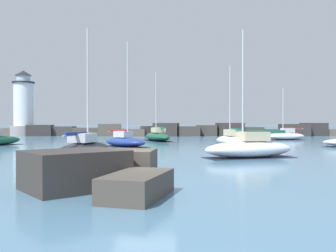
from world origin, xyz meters
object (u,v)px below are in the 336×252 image
object	(u,v)px
sailboat_moored_2	(157,136)
sailboat_moored_5	(286,136)
sailboat_moored_8	(85,149)
sailboat_moored_1	(249,148)
sailboat_moored_0	(125,141)
sailboat_moored_4	(232,140)
lighthouse	(23,108)

from	to	relation	value
sailboat_moored_2	sailboat_moored_5	bearing A→B (deg)	9.26
sailboat_moored_2	sailboat_moored_8	size ratio (longest dim) A/B	0.99
sailboat_moored_1	sailboat_moored_2	size ratio (longest dim) A/B	0.98
sailboat_moored_0	sailboat_moored_4	bearing A→B (deg)	3.84
sailboat_moored_0	sailboat_moored_8	world-z (taller)	sailboat_moored_0
sailboat_moored_8	sailboat_moored_2	bearing A→B (deg)	79.53
lighthouse	sailboat_moored_0	bearing A→B (deg)	-52.78
lighthouse	sailboat_moored_2	world-z (taller)	lighthouse
sailboat_moored_0	sailboat_moored_1	world-z (taller)	sailboat_moored_0
sailboat_moored_5	sailboat_moored_1	bearing A→B (deg)	-112.06
lighthouse	sailboat_moored_1	distance (m)	52.49
lighthouse	sailboat_moored_5	distance (m)	45.92
sailboat_moored_8	sailboat_moored_4	bearing A→B (deg)	45.16
lighthouse	sailboat_moored_8	xyz separation A→B (m)	(20.78, -41.11, -4.40)
sailboat_moored_0	sailboat_moored_2	world-z (taller)	sailboat_moored_0
sailboat_moored_5	sailboat_moored_2	bearing A→B (deg)	-170.74
sailboat_moored_2	sailboat_moored_4	distance (m)	13.59
sailboat_moored_2	sailboat_moored_8	world-z (taller)	sailboat_moored_8
sailboat_moored_5	sailboat_moored_8	xyz separation A→B (m)	(-22.51, -26.43, 0.05)
sailboat_moored_2	sailboat_moored_8	xyz separation A→B (m)	(-4.34, -23.47, -0.00)
sailboat_moored_0	sailboat_moored_5	world-z (taller)	sailboat_moored_0
lighthouse	sailboat_moored_2	bearing A→B (deg)	-35.08
sailboat_moored_2	sailboat_moored_5	size ratio (longest dim) A/B	1.27
lighthouse	sailboat_moored_4	size ratio (longest dim) A/B	1.40
lighthouse	sailboat_moored_5	world-z (taller)	lighthouse
lighthouse	sailboat_moored_5	bearing A→B (deg)	-18.73
sailboat_moored_8	sailboat_moored_0	bearing A→B (deg)	83.36
sailboat_moored_0	sailboat_moored_4	world-z (taller)	sailboat_moored_0
sailboat_moored_2	sailboat_moored_8	distance (m)	23.86
sailboat_moored_1	sailboat_moored_5	size ratio (longest dim) A/B	1.24
sailboat_moored_2	sailboat_moored_5	world-z (taller)	sailboat_moored_2
sailboat_moored_1	sailboat_moored_8	xyz separation A→B (m)	(-11.89, -0.25, -0.03)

